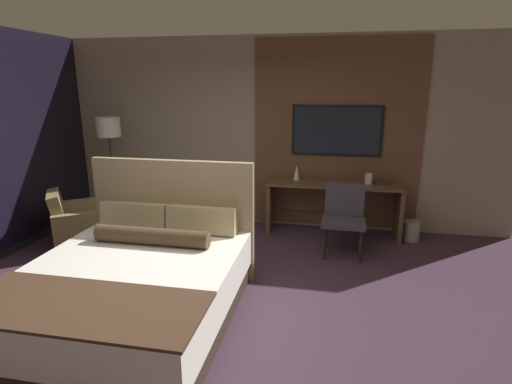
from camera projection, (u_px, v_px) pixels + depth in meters
ground_plane at (216, 308)px, 3.89m from camera, size 16.00×16.00×0.00m
wall_back_tv_panel at (273, 134)px, 5.96m from camera, size 7.20×0.09×2.80m
bed at (135, 284)px, 3.65m from camera, size 1.83×2.14×1.33m
desk at (333, 199)px, 5.75m from camera, size 1.88×0.52×0.77m
tv at (337, 131)px, 5.70m from camera, size 1.28×0.04×0.72m
desk_chair at (344, 213)px, 5.09m from camera, size 0.55×0.55×0.89m
armchair_by_window at (81, 226)px, 5.40m from camera, size 1.05×1.05×0.77m
floor_lamp at (109, 136)px, 5.83m from camera, size 0.34×0.34×1.65m
vase_tall at (297, 172)px, 5.80m from camera, size 0.09×0.09×0.22m
vase_short at (369, 179)px, 5.58m from camera, size 0.10×0.10×0.15m
book at (383, 183)px, 5.58m from camera, size 0.24×0.17×0.03m
waste_bin at (412, 231)px, 5.57m from camera, size 0.22×0.22×0.28m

